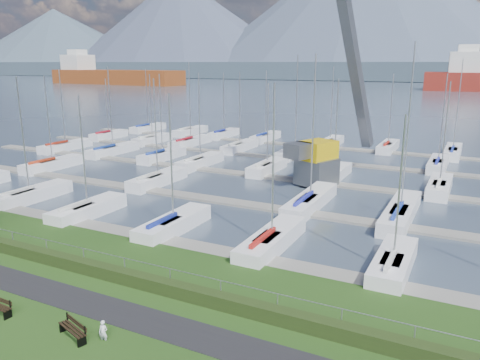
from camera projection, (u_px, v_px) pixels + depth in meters
The scene contains 12 objects.
path at pixel (101, 307), 22.66m from camera, with size 160.00×2.00×0.04m, color black.
water at pixel (448, 86), 250.42m from camera, with size 800.00×540.00×0.20m, color #3D4959.
hedge at pixel (135, 279), 24.82m from camera, with size 80.00×0.70×0.70m, color #243413.
fence at pixel (139, 261), 24.96m from camera, with size 0.04×0.04×80.00m, color #9A9DA2.
foothill at pixel (456, 71), 309.45m from camera, with size 900.00×80.00×12.00m, color #3E4E5B.
mountains at pixel (477, 16), 360.91m from camera, with size 1190.00×360.00×115.00m.
docks at pixel (302, 181), 47.81m from camera, with size 90.00×41.60×0.25m.
bench_right at pixel (73, 329), 20.03m from camera, with size 1.84×0.94×0.85m.
person at pixel (103, 329), 19.80m from camera, with size 0.39×0.26×1.08m, color silver.
crane at pixel (327, 128), 45.53m from camera, with size 5.94×13.49×22.35m.
cargo_ship_west at pixel (110, 77), 264.93m from camera, with size 85.03×22.55×21.50m.
sailboat_fleet at pixel (299, 123), 49.83m from camera, with size 75.43×48.99×13.52m.
Camera 1 is at (15.27, -18.22, 11.51)m, focal length 35.00 mm.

